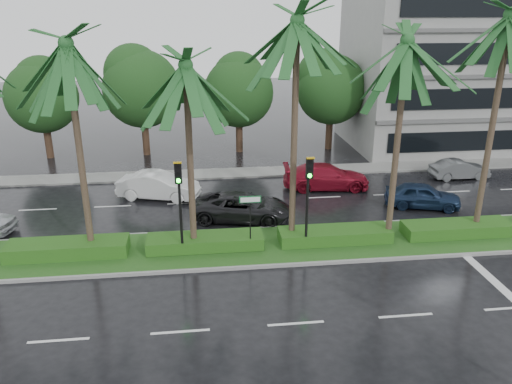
{
  "coord_description": "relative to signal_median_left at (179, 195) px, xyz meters",
  "views": [
    {
      "loc": [
        -3.13,
        -19.47,
        10.34
      ],
      "look_at": [
        -0.63,
        1.5,
        2.55
      ],
      "focal_mm": 35.0,
      "sensor_mm": 36.0,
      "label": 1
    }
  ],
  "objects": [
    {
      "name": "ground",
      "position": [
        4.0,
        -0.3,
        -3.0
      ],
      "size": [
        120.0,
        120.0,
        0.0
      ],
      "primitive_type": "plane",
      "color": "black",
      "rests_on": "ground"
    },
    {
      "name": "far_sidewalk",
      "position": [
        4.0,
        11.7,
        -2.94
      ],
      "size": [
        40.0,
        2.0,
        0.12
      ],
      "primitive_type": "cube",
      "color": "slate",
      "rests_on": "ground"
    },
    {
      "name": "median",
      "position": [
        4.0,
        0.7,
        -2.92
      ],
      "size": [
        36.0,
        4.0,
        0.15
      ],
      "color": "gray",
      "rests_on": "ground"
    },
    {
      "name": "hedge",
      "position": [
        4.0,
        0.7,
        -2.55
      ],
      "size": [
        35.2,
        1.4,
        0.6
      ],
      "color": "#214814",
      "rests_on": "median"
    },
    {
      "name": "lane_markings",
      "position": [
        7.04,
        -0.73,
        -2.99
      ],
      "size": [
        34.0,
        13.06,
        0.01
      ],
      "color": "silver",
      "rests_on": "ground"
    },
    {
      "name": "palm_row",
      "position": [
        2.75,
        0.72,
        5.66
      ],
      "size": [
        26.3,
        4.2,
        10.76
      ],
      "color": "#3C2D22",
      "rests_on": "median"
    },
    {
      "name": "signal_median_left",
      "position": [
        0.0,
        0.0,
        0.0
      ],
      "size": [
        0.34,
        0.42,
        4.36
      ],
      "color": "black",
      "rests_on": "median"
    },
    {
      "name": "signal_median_right",
      "position": [
        5.5,
        0.0,
        0.0
      ],
      "size": [
        0.34,
        0.42,
        4.36
      ],
      "color": "black",
      "rests_on": "median"
    },
    {
      "name": "street_sign",
      "position": [
        3.0,
        0.18,
        -0.87
      ],
      "size": [
        0.95,
        0.09,
        2.6
      ],
      "color": "black",
      "rests_on": "median"
    },
    {
      "name": "bg_trees",
      "position": [
        4.32,
        17.29,
        1.95
      ],
      "size": [
        33.25,
        5.58,
        8.06
      ],
      "color": "#362718",
      "rests_on": "ground"
    },
    {
      "name": "building",
      "position": [
        21.0,
        17.7,
        3.0
      ],
      "size": [
        16.0,
        10.0,
        12.0
      ],
      "primitive_type": "cube",
      "color": "gray",
      "rests_on": "ground"
    },
    {
      "name": "car_white",
      "position": [
        -1.5,
        7.7,
        -2.23
      ],
      "size": [
        2.85,
        4.93,
        1.54
      ],
      "primitive_type": "imported",
      "rotation": [
        0.0,
        0.0,
        1.29
      ],
      "color": "silver",
      "rests_on": "ground"
    },
    {
      "name": "car_darkgrey",
      "position": [
        3.0,
        4.05,
        -2.29
      ],
      "size": [
        3.34,
        5.44,
        1.41
      ],
      "primitive_type": "imported",
      "rotation": [
        0.0,
        0.0,
        1.36
      ],
      "color": "black",
      "rests_on": "ground"
    },
    {
      "name": "car_red",
      "position": [
        8.5,
        8.24,
        -2.25
      ],
      "size": [
        2.55,
        5.35,
        1.5
      ],
      "primitive_type": "imported",
      "rotation": [
        0.0,
        0.0,
        1.48
      ],
      "color": "maroon",
      "rests_on": "ground"
    },
    {
      "name": "car_blue",
      "position": [
        13.0,
        4.58,
        -2.31
      ],
      "size": [
        2.75,
        4.33,
        1.37
      ],
      "primitive_type": "imported",
      "rotation": [
        0.0,
        0.0,
        1.27
      ],
      "color": "#172847",
      "rests_on": "ground"
    },
    {
      "name": "car_grey",
      "position": [
        17.5,
        9.05,
        -2.38
      ],
      "size": [
        1.4,
        3.76,
        1.23
      ],
      "primitive_type": "imported",
      "rotation": [
        0.0,
        0.0,
        1.6
      ],
      "color": "#535658",
      "rests_on": "ground"
    }
  ]
}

